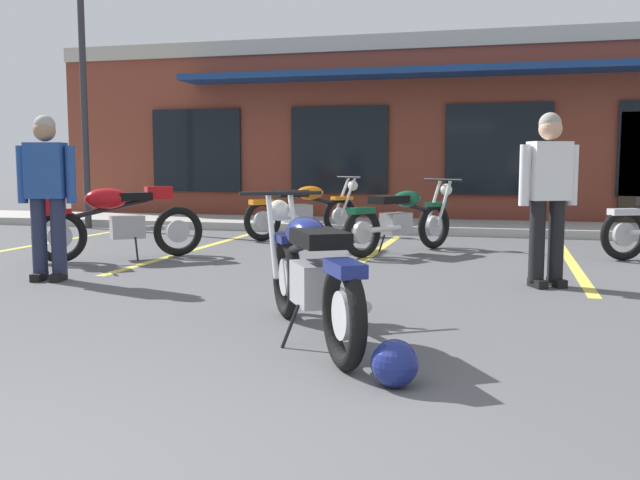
{
  "coord_description": "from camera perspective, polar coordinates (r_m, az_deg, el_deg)",
  "views": [
    {
      "loc": [
        1.66,
        -1.78,
        1.2
      ],
      "look_at": [
        0.17,
        3.96,
        0.55
      ],
      "focal_mm": 39.75,
      "sensor_mm": 36.0,
      "label": 1
    }
  ],
  "objects": [
    {
      "name": "motorcycle_silver_naked",
      "position": [
        11.25,
        -1.31,
        2.49
      ],
      "size": [
        1.6,
        1.7,
        0.98
      ],
      "color": "black",
      "rests_on": "ground_plane"
    },
    {
      "name": "motorcycle_foreground_classic",
      "position": [
        4.79,
        -0.78,
        -2.61
      ],
      "size": [
        1.32,
        1.88,
        0.98
      ],
      "color": "black",
      "rests_on": "ground_plane"
    },
    {
      "name": "painted_stall_lines",
      "position": [
        9.21,
        4.08,
        -1.23
      ],
      "size": [
        10.0,
        4.8,
        0.01
      ],
      "color": "#DBCC4C",
      "rests_on": "ground_plane"
    },
    {
      "name": "person_in_black_shirt",
      "position": [
        7.69,
        -21.14,
        3.98
      ],
      "size": [
        0.61,
        0.34,
        1.68
      ],
      "color": "black",
      "rests_on": "ground_plane"
    },
    {
      "name": "brick_storefront_building",
      "position": [
        16.45,
        8.9,
        8.38
      ],
      "size": [
        15.25,
        6.14,
        3.66
      ],
      "color": "brown",
      "rests_on": "ground_plane"
    },
    {
      "name": "sidewalk_kerb",
      "position": [
        12.74,
        7.05,
        1.11
      ],
      "size": [
        22.0,
        1.8,
        0.14
      ],
      "primitive_type": "cube",
      "color": "#A8A59E",
      "rests_on": "ground_plane"
    },
    {
      "name": "motorcycle_black_cruiser",
      "position": [
        9.1,
        -16.47,
        1.76
      ],
      "size": [
        1.73,
        1.56,
        0.98
      ],
      "color": "black",
      "rests_on": "ground_plane"
    },
    {
      "name": "person_by_back_row",
      "position": [
        7.15,
        17.91,
        3.95
      ],
      "size": [
        0.58,
        0.39,
        1.68
      ],
      "color": "black",
      "rests_on": "ground_plane"
    },
    {
      "name": "parking_lot_lamp_post",
      "position": [
        13.72,
        -18.86,
        14.37
      ],
      "size": [
        0.24,
        0.76,
        4.97
      ],
      "color": "#2D2D33",
      "rests_on": "ground_plane"
    },
    {
      "name": "motorcycle_red_sportbike",
      "position": [
        9.47,
        6.56,
        1.75
      ],
      "size": [
        1.38,
        1.85,
        0.98
      ],
      "color": "black",
      "rests_on": "ground_plane"
    },
    {
      "name": "helmet_on_pavement",
      "position": [
        3.87,
        6.03,
        -9.84
      ],
      "size": [
        0.26,
        0.26,
        0.26
      ],
      "color": "navy",
      "rests_on": "ground_plane"
    },
    {
      "name": "ground_plane",
      "position": [
        5.67,
        -2.79,
        -5.96
      ],
      "size": [
        80.0,
        80.0,
        0.0
      ],
      "primitive_type": "plane",
      "color": "#515154"
    }
  ]
}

